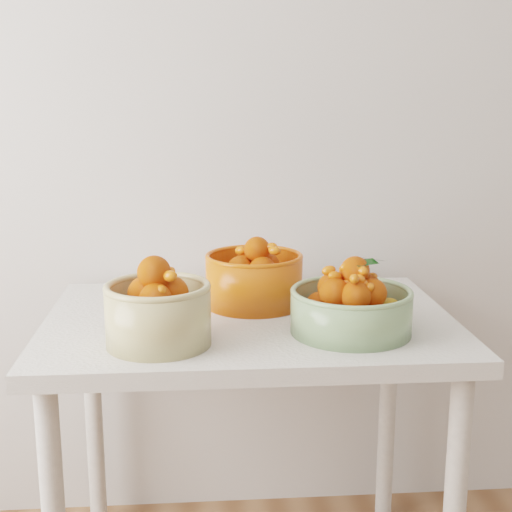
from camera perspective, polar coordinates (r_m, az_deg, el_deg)
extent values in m
cube|color=silver|center=(2.10, 3.72, 14.50)|extent=(4.00, 0.04, 2.70)
cube|color=silver|center=(1.77, -0.53, -5.46)|extent=(1.00, 0.70, 0.04)
cylinder|color=silver|center=(2.20, -12.84, -12.56)|extent=(0.05, 0.05, 0.71)
cylinder|color=silver|center=(2.25, 10.47, -11.91)|extent=(0.05, 0.05, 0.71)
cylinder|color=tan|center=(1.57, -7.83, -4.77)|extent=(0.30, 0.30, 0.13)
torus|color=tan|center=(1.55, -7.90, -2.46)|extent=(0.31, 0.31, 0.02)
sphere|color=#D1660C|center=(1.57, -5.67, -5.16)|extent=(0.08, 0.08, 0.08)
sphere|color=#D1660C|center=(1.62, -7.10, -4.61)|extent=(0.07, 0.07, 0.07)
sphere|color=#F94300|center=(1.61, -9.35, -4.83)|extent=(0.08, 0.08, 0.08)
sphere|color=#F94300|center=(1.54, -9.68, -5.61)|extent=(0.08, 0.08, 0.08)
sphere|color=#F94300|center=(1.52, -7.21, -5.85)|extent=(0.08, 0.08, 0.08)
sphere|color=#F94300|center=(1.57, -7.81, -5.22)|extent=(0.07, 0.07, 0.07)
sphere|color=#F94300|center=(1.57, -6.78, -2.97)|extent=(0.08, 0.08, 0.08)
sphere|color=#F94300|center=(1.57, -8.87, -2.98)|extent=(0.08, 0.08, 0.08)
sphere|color=#F94300|center=(1.52, -8.04, -3.45)|extent=(0.07, 0.07, 0.07)
sphere|color=#F94300|center=(1.54, -8.15, -1.31)|extent=(0.07, 0.07, 0.07)
ellipsoid|color=#EE5711|center=(1.53, -8.08, -2.47)|extent=(0.03, 0.05, 0.04)
ellipsoid|color=#EE5711|center=(1.52, -6.90, -1.60)|extent=(0.05, 0.05, 0.04)
ellipsoid|color=#EE5711|center=(1.58, -6.99, -1.34)|extent=(0.04, 0.05, 0.04)
ellipsoid|color=#EE5711|center=(1.53, -7.76, -1.42)|extent=(0.04, 0.05, 0.03)
ellipsoid|color=#EE5711|center=(1.51, -7.63, -2.76)|extent=(0.04, 0.04, 0.03)
ellipsoid|color=#EE5711|center=(1.56, -8.75, -2.37)|extent=(0.05, 0.03, 0.03)
cylinder|color=#82A371|center=(1.65, 7.61, -4.48)|extent=(0.37, 0.37, 0.10)
torus|color=#82A371|center=(1.64, 7.66, -2.86)|extent=(0.37, 0.37, 0.01)
sphere|color=#D1660C|center=(1.67, 10.57, -4.44)|extent=(0.07, 0.07, 0.07)
sphere|color=#F94300|center=(1.72, 9.30, -3.89)|extent=(0.07, 0.07, 0.07)
sphere|color=#F94300|center=(1.73, 7.11, -3.70)|extent=(0.07, 0.07, 0.07)
sphere|color=#F94300|center=(1.70, 5.08, -4.01)|extent=(0.07, 0.07, 0.07)
sphere|color=#F94300|center=(1.64, 4.55, -4.62)|extent=(0.07, 0.07, 0.07)
sphere|color=#F94300|center=(1.58, 5.86, -5.30)|extent=(0.07, 0.07, 0.07)
sphere|color=#F94300|center=(1.57, 8.14, -5.51)|extent=(0.07, 0.07, 0.07)
sphere|color=#F94300|center=(1.61, 10.24, -5.14)|extent=(0.07, 0.07, 0.07)
sphere|color=#F94300|center=(1.65, 7.60, -4.56)|extent=(0.07, 0.07, 0.07)
sphere|color=#F94300|center=(1.67, 8.88, -2.47)|extent=(0.06, 0.06, 0.06)
sphere|color=#F94300|center=(1.68, 7.25, -2.30)|extent=(0.07, 0.07, 0.07)
sphere|color=#F94300|center=(1.65, 6.11, -2.51)|extent=(0.07, 0.07, 0.07)
sphere|color=#F94300|center=(1.61, 6.33, -2.99)|extent=(0.07, 0.07, 0.07)
sphere|color=#F94300|center=(1.59, 8.00, -3.20)|extent=(0.07, 0.07, 0.07)
sphere|color=#F94300|center=(1.62, 9.25, -2.95)|extent=(0.07, 0.07, 0.07)
sphere|color=#F94300|center=(1.62, 7.93, -1.18)|extent=(0.07, 0.07, 0.07)
ellipsoid|color=#EE5711|center=(1.63, 7.44, -2.19)|extent=(0.04, 0.03, 0.03)
ellipsoid|color=#EE5711|center=(1.59, 8.29, -1.84)|extent=(0.03, 0.04, 0.02)
ellipsoid|color=#EE5711|center=(1.66, 8.57, -1.71)|extent=(0.04, 0.04, 0.03)
ellipsoid|color=#EE5711|center=(1.69, 7.03, -1.17)|extent=(0.03, 0.04, 0.03)
ellipsoid|color=#EE5711|center=(1.61, 7.98, -0.98)|extent=(0.03, 0.04, 0.03)
ellipsoid|color=#EE5711|center=(1.60, 8.58, -2.24)|extent=(0.04, 0.04, 0.03)
ellipsoid|color=#EE5711|center=(1.56, 7.87, -1.84)|extent=(0.03, 0.04, 0.03)
ellipsoid|color=#EE5711|center=(1.60, 8.49, -1.18)|extent=(0.04, 0.04, 0.02)
ellipsoid|color=#EE5711|center=(1.59, 8.99, -2.51)|extent=(0.04, 0.04, 0.04)
ellipsoid|color=#EE5711|center=(1.63, 6.50, -1.96)|extent=(0.04, 0.03, 0.03)
ellipsoid|color=#EE5711|center=(1.67, 9.23, -1.70)|extent=(0.04, 0.04, 0.03)
ellipsoid|color=#EE5711|center=(1.61, 6.33, -1.60)|extent=(0.04, 0.03, 0.03)
ellipsoid|color=#EE5711|center=(1.62, 7.38, -2.14)|extent=(0.04, 0.04, 0.04)
ellipsoid|color=#EE5711|center=(1.61, 7.27, -0.98)|extent=(0.04, 0.03, 0.03)
ellipsoid|color=#EE5711|center=(1.63, 7.50, -1.18)|extent=(0.04, 0.04, 0.04)
ellipsoid|color=#EE5711|center=(1.61, 5.84, -1.16)|extent=(0.04, 0.03, 0.03)
cylinder|color=#E74E10|center=(1.84, -0.15, -1.99)|extent=(0.27, 0.27, 0.13)
torus|color=#E74E10|center=(1.83, -0.16, -0.02)|extent=(0.28, 0.28, 0.01)
sphere|color=#F94300|center=(1.86, 2.16, -2.52)|extent=(0.07, 0.07, 0.07)
sphere|color=#F94300|center=(1.91, 0.92, -2.04)|extent=(0.07, 0.07, 0.07)
sphere|color=#F94300|center=(1.91, -1.36, -2.06)|extent=(0.07, 0.07, 0.07)
sphere|color=#F94300|center=(1.85, -2.48, -2.57)|extent=(0.07, 0.07, 0.07)
sphere|color=#F94300|center=(1.78, -1.12, -3.13)|extent=(0.08, 0.08, 0.08)
sphere|color=#F94300|center=(1.79, 1.20, -3.07)|extent=(0.07, 0.07, 0.07)
sphere|color=#F94300|center=(1.85, -0.15, -2.55)|extent=(0.07, 0.07, 0.07)
sphere|color=#F94300|center=(1.86, 0.91, -0.73)|extent=(0.06, 0.06, 0.06)
sphere|color=#F94300|center=(1.87, -0.78, -0.63)|extent=(0.06, 0.06, 0.06)
sphere|color=#F94300|center=(1.82, -1.30, -1.04)|extent=(0.07, 0.07, 0.07)
sphere|color=#F94300|center=(1.80, 0.51, -1.15)|extent=(0.07, 0.07, 0.07)
sphere|color=#F94300|center=(1.82, 0.09, 0.51)|extent=(0.07, 0.07, 0.07)
ellipsoid|color=#EE5711|center=(1.83, -0.26, 0.05)|extent=(0.04, 0.04, 0.03)
ellipsoid|color=#EE5711|center=(1.85, -0.33, 0.79)|extent=(0.03, 0.04, 0.03)
ellipsoid|color=#EE5711|center=(1.84, 0.22, 0.88)|extent=(0.04, 0.04, 0.03)
ellipsoid|color=#EE5711|center=(1.80, 1.48, 0.43)|extent=(0.04, 0.04, 0.03)
ellipsoid|color=#EE5711|center=(1.81, 0.06, 0.56)|extent=(0.04, 0.05, 0.03)
ellipsoid|color=#EE5711|center=(1.86, -1.24, 0.43)|extent=(0.04, 0.04, 0.03)
ellipsoid|color=#EE5711|center=(1.81, 1.21, 0.72)|extent=(0.04, 0.04, 0.03)
ellipsoid|color=#EE5711|center=(1.82, 0.17, 0.76)|extent=(0.04, 0.04, 0.03)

